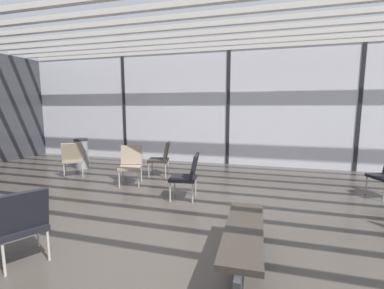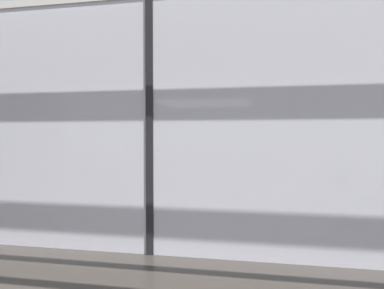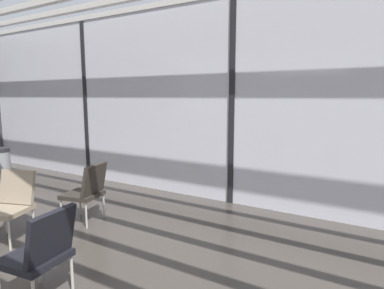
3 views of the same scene
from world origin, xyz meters
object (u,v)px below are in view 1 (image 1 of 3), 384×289
(lounge_chair_0, at_px, (73,157))
(lounge_chair_1, at_px, (162,157))
(waiting_bench, at_px, (244,237))
(lounge_chair_3, at_px, (131,163))
(parked_airplane, at_px, (267,101))
(lounge_chair_5, at_px, (22,222))
(lounge_chair_4, at_px, (188,174))
(trash_bin, at_px, (81,153))

(lounge_chair_0, xyz_separation_m, lounge_chair_1, (2.13, 0.68, 0.00))
(lounge_chair_0, distance_m, waiting_bench, 5.28)
(lounge_chair_0, relative_size, lounge_chair_1, 1.00)
(lounge_chair_3, bearing_deg, lounge_chair_0, 154.72)
(waiting_bench, bearing_deg, lounge_chair_3, 45.18)
(parked_airplane, xyz_separation_m, lounge_chair_5, (-2.53, -11.01, -1.52))
(lounge_chair_0, bearing_deg, lounge_chair_4, 128.79)
(lounge_chair_1, height_order, lounge_chair_3, same)
(lounge_chair_0, distance_m, lounge_chair_5, 3.97)
(lounge_chair_5, height_order, trash_bin, lounge_chair_5)
(lounge_chair_1, bearing_deg, lounge_chair_3, -36.36)
(lounge_chair_1, relative_size, waiting_bench, 0.51)
(lounge_chair_4, relative_size, lounge_chair_5, 1.00)
(lounge_chair_3, relative_size, waiting_bench, 0.51)
(waiting_bench, bearing_deg, lounge_chair_0, 56.56)
(lounge_chair_1, relative_size, lounge_chair_3, 1.00)
(lounge_chair_1, height_order, waiting_bench, lounge_chair_1)
(lounge_chair_4, relative_size, trash_bin, 1.01)
(lounge_chair_3, relative_size, trash_bin, 1.01)
(lounge_chair_1, height_order, lounge_chair_4, same)
(waiting_bench, bearing_deg, parked_airplane, -2.43)
(trash_bin, bearing_deg, parked_airplane, 53.47)
(waiting_bench, bearing_deg, trash_bin, 51.90)
(lounge_chair_3, xyz_separation_m, waiting_bench, (2.75, -2.59, -0.13))
(lounge_chair_5, bearing_deg, lounge_chair_3, -142.82)
(lounge_chair_1, bearing_deg, lounge_chair_4, 24.90)
(parked_airplane, bearing_deg, waiting_bench, -90.91)
(lounge_chair_0, height_order, trash_bin, lounge_chair_0)
(trash_bin, bearing_deg, lounge_chair_4, -24.29)
(parked_airplane, bearing_deg, lounge_chair_4, -99.25)
(lounge_chair_5, distance_m, trash_bin, 4.89)
(lounge_chair_4, distance_m, waiting_bench, 2.32)
(lounge_chair_5, bearing_deg, waiting_bench, 133.62)
(lounge_chair_4, xyz_separation_m, lounge_chair_5, (-1.15, -2.53, 0.00))
(lounge_chair_3, distance_m, trash_bin, 2.37)
(lounge_chair_5, distance_m, waiting_bench, 2.43)
(lounge_chair_1, relative_size, lounge_chair_5, 1.00)
(lounge_chair_4, xyz_separation_m, waiting_bench, (1.22, -1.97, -0.13))
(lounge_chair_0, bearing_deg, parked_airplane, -158.34)
(lounge_chair_3, xyz_separation_m, lounge_chair_4, (1.54, -0.62, 0.00))
(lounge_chair_0, distance_m, trash_bin, 0.93)
(lounge_chair_3, relative_size, lounge_chair_4, 1.00)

